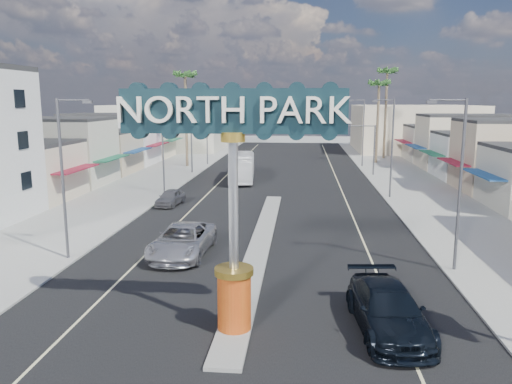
% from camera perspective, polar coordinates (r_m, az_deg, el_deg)
% --- Properties ---
extents(ground, '(160.00, 160.00, 0.00)m').
position_cam_1_polar(ground, '(46.91, 2.15, -0.48)').
color(ground, gray).
rests_on(ground, ground).
extents(road, '(20.00, 120.00, 0.01)m').
position_cam_1_polar(road, '(46.90, 2.15, -0.47)').
color(road, black).
rests_on(road, ground).
extents(median_island, '(1.30, 30.00, 0.16)m').
position_cam_1_polar(median_island, '(31.36, 0.50, -5.87)').
color(median_island, gray).
rests_on(median_island, ground).
extents(sidewalk_left, '(8.00, 120.00, 0.12)m').
position_cam_1_polar(sidewalk_left, '(49.66, -14.20, -0.11)').
color(sidewalk_left, gray).
rests_on(sidewalk_left, ground).
extents(sidewalk_right, '(8.00, 120.00, 0.12)m').
position_cam_1_polar(sidewalk_right, '(48.21, 19.00, -0.68)').
color(sidewalk_right, gray).
rests_on(sidewalk_right, ground).
extents(storefront_row_left, '(12.00, 42.00, 6.00)m').
position_cam_1_polar(storefront_row_left, '(64.94, -18.87, 4.69)').
color(storefront_row_left, beige).
rests_on(storefront_row_left, ground).
extents(storefront_row_right, '(12.00, 42.00, 6.00)m').
position_cam_1_polar(storefront_row_right, '(63.05, 25.28, 4.10)').
color(storefront_row_right, '#B7B29E').
rests_on(storefront_row_right, ground).
extents(backdrop_far_left, '(20.00, 20.00, 8.00)m').
position_cam_1_polar(backdrop_far_left, '(94.36, -9.83, 7.34)').
color(backdrop_far_left, '#B7B29E').
rests_on(backdrop_far_left, ground).
extents(backdrop_far_right, '(20.00, 20.00, 8.00)m').
position_cam_1_polar(backdrop_far_right, '(93.18, 17.52, 6.97)').
color(backdrop_far_right, beige).
rests_on(backdrop_far_right, ground).
extents(gateway_sign, '(8.20, 1.50, 9.15)m').
position_cam_1_polar(gateway_sign, '(18.38, -2.62, 1.15)').
color(gateway_sign, red).
rests_on(gateway_sign, median_island).
extents(traffic_signal_left, '(5.09, 0.45, 6.00)m').
position_cam_1_polar(traffic_signal_left, '(61.29, -5.73, 6.08)').
color(traffic_signal_left, '#47474C').
rests_on(traffic_signal_left, ground).
extents(traffic_signal_right, '(5.09, 0.45, 6.00)m').
position_cam_1_polar(traffic_signal_right, '(60.53, 11.69, 5.87)').
color(traffic_signal_right, '#47474C').
rests_on(traffic_signal_right, ground).
extents(streetlight_l_near, '(2.03, 0.22, 9.00)m').
position_cam_1_polar(streetlight_l_near, '(29.29, -21.00, 2.25)').
color(streetlight_l_near, '#47474C').
rests_on(streetlight_l_near, ground).
extents(streetlight_l_mid, '(2.03, 0.22, 9.00)m').
position_cam_1_polar(streetlight_l_mid, '(47.93, -10.42, 5.71)').
color(streetlight_l_mid, '#47474C').
rests_on(streetlight_l_mid, ground).
extents(streetlight_l_far, '(2.03, 0.22, 9.00)m').
position_cam_1_polar(streetlight_l_far, '(69.31, -5.50, 7.25)').
color(streetlight_l_far, '#47474C').
rests_on(streetlight_l_far, ground).
extents(streetlight_r_near, '(2.03, 0.22, 9.00)m').
position_cam_1_polar(streetlight_r_near, '(27.43, 22.04, 1.66)').
color(streetlight_r_near, '#47474C').
rests_on(streetlight_r_near, ground).
extents(streetlight_r_mid, '(2.03, 0.22, 9.00)m').
position_cam_1_polar(streetlight_r_mid, '(46.82, 15.11, 5.41)').
color(streetlight_r_mid, '#47474C').
rests_on(streetlight_r_mid, ground).
extents(streetlight_r_far, '(2.03, 0.22, 9.00)m').
position_cam_1_polar(streetlight_r_far, '(68.55, 12.04, 7.03)').
color(streetlight_r_far, '#47474C').
rests_on(streetlight_r_far, ground).
extents(palm_left_far, '(2.60, 2.60, 13.10)m').
position_cam_1_polar(palm_left_far, '(67.83, -8.10, 12.56)').
color(palm_left_far, brown).
rests_on(palm_left_far, ground).
extents(palm_right_mid, '(2.60, 2.60, 12.10)m').
position_cam_1_polar(palm_right_mid, '(72.76, 13.89, 11.51)').
color(palm_right_mid, brown).
rests_on(palm_right_mid, ground).
extents(palm_right_far, '(2.60, 2.60, 14.10)m').
position_cam_1_polar(palm_right_far, '(79.05, 14.77, 12.66)').
color(palm_right_far, brown).
rests_on(palm_right_far, ground).
extents(suv_left, '(3.19, 6.52, 1.78)m').
position_cam_1_polar(suv_left, '(29.29, -8.41, -5.52)').
color(suv_left, '#B5B4B9').
rests_on(suv_left, ground).
extents(suv_right, '(3.06, 6.31, 1.77)m').
position_cam_1_polar(suv_right, '(20.56, 14.84, -12.85)').
color(suv_right, black).
rests_on(suv_right, ground).
extents(car_parked_left, '(2.04, 4.19, 1.38)m').
position_cam_1_polar(car_parked_left, '(43.31, -9.76, -0.62)').
color(car_parked_left, '#5D5C61').
rests_on(car_parked_left, ground).
extents(city_bus, '(3.37, 10.83, 2.97)m').
position_cam_1_polar(city_bus, '(56.05, -1.59, 2.86)').
color(city_bus, white).
rests_on(city_bus, ground).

